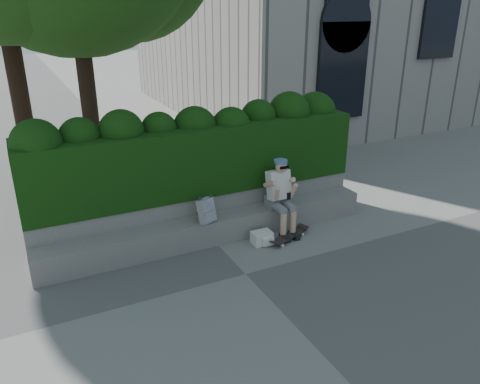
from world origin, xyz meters
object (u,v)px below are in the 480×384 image
backpack_plaid (206,211)px  backpack_ground (262,238)px  person (280,193)px  skateboard (289,236)px

backpack_plaid → backpack_ground: (0.88, -0.37, -0.55)m
person → skateboard: bearing=-93.1°
backpack_plaid → backpack_ground: backpack_plaid is taller
person → backpack_ground: bearing=-151.0°
backpack_ground → backpack_plaid: bearing=158.0°
skateboard → backpack_plaid: backpack_plaid is taller
person → backpack_plaid: person is taller
skateboard → backpack_plaid: 1.57m
backpack_ground → skateboard: bearing=-8.5°
backpack_plaid → skateboard: bearing=-43.7°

